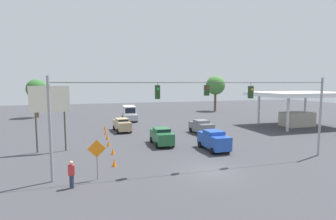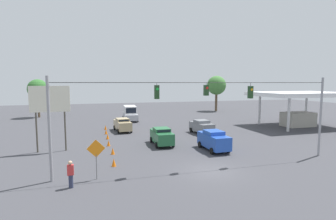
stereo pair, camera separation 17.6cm
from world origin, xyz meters
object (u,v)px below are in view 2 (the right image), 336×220
(sedan_grey_oncoming_far, at_px, (202,127))
(sedan_green_withflow_mid, at_px, (162,136))
(traffic_cone_farthest, at_px, (106,127))
(roadside_billboard, at_px, (50,104))
(overhead_signal_span, at_px, (206,110))
(traffic_cone_fourth, at_px, (108,137))
(tree_horizon_left, at_px, (216,86))
(traffic_cone_third, at_px, (109,143))
(sedan_tan_withflow_far, at_px, (122,124))
(sedan_blue_crossing_near, at_px, (214,140))
(pedestrian, at_px, (71,174))
(gas_station, at_px, (299,101))
(traffic_cone_fifth, at_px, (106,132))
(tree_horizon_right, at_px, (38,89))
(work_zone_sign, at_px, (96,152))
(traffic_cone_second, at_px, (113,151))
(box_truck_silver_withflow_deep, at_px, (130,113))
(traffic_cone_nearest, at_px, (114,162))

(sedan_grey_oncoming_far, relative_size, sedan_green_withflow_mid, 0.96)
(traffic_cone_farthest, relative_size, roadside_billboard, 0.10)
(overhead_signal_span, xyz_separation_m, sedan_grey_oncoming_far, (-5.29, -12.90, -3.66))
(traffic_cone_fourth, relative_size, tree_horizon_left, 0.08)
(traffic_cone_third, relative_size, traffic_cone_farthest, 1.00)
(overhead_signal_span, height_order, sedan_tan_withflow_far, overhead_signal_span)
(overhead_signal_span, bearing_deg, roadside_billboard, -34.17)
(sedan_blue_crossing_near, bearing_deg, tree_horizon_left, -116.93)
(tree_horizon_left, bearing_deg, traffic_cone_third, 46.78)
(overhead_signal_span, bearing_deg, pedestrian, 8.66)
(overhead_signal_span, relative_size, gas_station, 1.73)
(overhead_signal_span, height_order, traffic_cone_fifth, overhead_signal_span)
(traffic_cone_fifth, xyz_separation_m, roadside_billboard, (5.60, 7.46, 4.39))
(sedan_green_withflow_mid, bearing_deg, roadside_billboard, -1.64)
(overhead_signal_span, distance_m, sedan_green_withflow_mid, 9.12)
(roadside_billboard, xyz_separation_m, tree_horizon_right, (6.14, -28.46, 0.78))
(overhead_signal_span, xyz_separation_m, pedestrian, (10.12, 1.54, -3.70))
(pedestrian, relative_size, tree_horizon_right, 0.24)
(traffic_cone_fourth, relative_size, traffic_cone_farthest, 1.00)
(traffic_cone_fourth, distance_m, roadside_billboard, 8.28)
(sedan_tan_withflow_far, bearing_deg, pedestrian, 74.08)
(traffic_cone_fourth, distance_m, tree_horizon_right, 27.42)
(sedan_green_withflow_mid, relative_size, traffic_cone_fourth, 6.63)
(traffic_cone_fourth, bearing_deg, traffic_cone_third, 88.43)
(work_zone_sign, bearing_deg, traffic_cone_farthest, -94.55)
(traffic_cone_second, distance_m, gas_station, 30.38)
(tree_horizon_right, bearing_deg, traffic_cone_second, 110.77)
(traffic_cone_farthest, xyz_separation_m, tree_horizon_left, (-26.92, -18.66, 5.77))
(box_truck_silver_withflow_deep, bearing_deg, traffic_cone_farthest, 60.70)
(traffic_cone_farthest, relative_size, tree_horizon_right, 0.09)
(sedan_blue_crossing_near, xyz_separation_m, sedan_grey_oncoming_far, (-2.32, -8.34, -0.09))
(tree_horizon_right, bearing_deg, sedan_grey_oncoming_far, 134.91)
(sedan_blue_crossing_near, height_order, sedan_tan_withflow_far, sedan_blue_crossing_near)
(sedan_blue_crossing_near, bearing_deg, overhead_signal_span, 56.88)
(overhead_signal_span, bearing_deg, box_truck_silver_withflow_deep, -85.59)
(traffic_cone_fifth, xyz_separation_m, gas_station, (-29.09, 1.85, 3.57))
(sedan_tan_withflow_far, xyz_separation_m, gas_station, (-26.76, 3.40, 2.93))
(traffic_cone_farthest, bearing_deg, tree_horizon_right, -56.05)
(sedan_grey_oncoming_far, bearing_deg, traffic_cone_second, 30.21)
(sedan_green_withflow_mid, bearing_deg, traffic_cone_fourth, -39.39)
(traffic_cone_farthest, height_order, pedestrian, pedestrian)
(traffic_cone_second, bearing_deg, gas_station, -163.91)
(tree_horizon_right, bearing_deg, traffic_cone_farthest, 123.95)
(work_zone_sign, xyz_separation_m, tree_horizon_left, (-28.50, -38.53, 4.10))
(traffic_cone_nearest, height_order, traffic_cone_second, same)
(sedan_green_withflow_mid, relative_size, work_zone_sign, 1.50)
(traffic_cone_farthest, height_order, tree_horizon_right, tree_horizon_right)
(gas_station, height_order, tree_horizon_right, tree_horizon_right)
(sedan_grey_oncoming_far, relative_size, tree_horizon_left, 0.49)
(pedestrian, bearing_deg, traffic_cone_second, -113.65)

